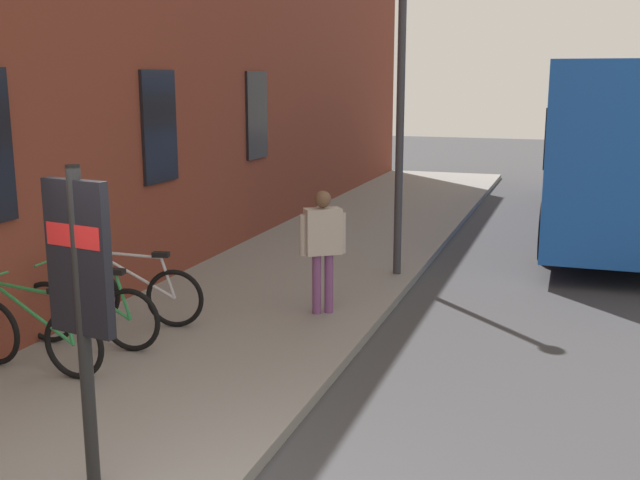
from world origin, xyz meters
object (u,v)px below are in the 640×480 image
Objects in this scene: bicycle_by_door at (134,294)px; street_lamp at (401,82)px; city_bus at (619,136)px; pedestrian_near_bus at (323,239)px; bicycle_end_of_row at (33,336)px; bicycle_mid_rack at (89,313)px; transit_info_sign at (80,279)px.

street_lamp is at bearing -35.36° from bicycle_by_door.
street_lamp is at bearing 149.31° from city_bus.
pedestrian_near_bus is at bearing -59.20° from bicycle_by_door.
bicycle_end_of_row and bicycle_mid_rack have the same top height.
bicycle_by_door is 0.17× the size of city_bus.
city_bus is (9.04, -5.77, 1.41)m from bicycle_by_door.
bicycle_mid_rack is at bearing 149.59° from street_lamp.
pedestrian_near_bus is (2.03, -2.08, 0.58)m from bicycle_mid_rack.
bicycle_mid_rack is 0.82m from bicycle_by_door.
pedestrian_near_bus is (2.85, -2.18, 0.58)m from bicycle_end_of_row.
pedestrian_near_bus is at bearing 168.89° from street_lamp.
bicycle_mid_rack is 3.37m from transit_info_sign.
bicycle_end_of_row is at bearing 174.59° from bicycle_by_door.
bicycle_end_of_row is 1.65m from bicycle_by_door.
bicycle_by_door is at bearing -5.41° from bicycle_end_of_row.
city_bus is 8.72m from pedestrian_near_bus.
pedestrian_near_bus is at bearing -3.05° from transit_info_sign.
transit_info_sign is at bearing 176.95° from pedestrian_near_bus.
transit_info_sign reaches higher than pedestrian_near_bus.
bicycle_mid_rack is 1.11× the size of pedestrian_near_bus.
street_lamp is at bearing -5.75° from transit_info_sign.
city_bus is at bearing -25.56° from pedestrian_near_bus.
street_lamp is (6.86, -0.69, 1.31)m from transit_info_sign.
pedestrian_near_bus is 0.33× the size of street_lamp.
transit_info_sign is 1.51× the size of pedestrian_near_bus.
bicycle_end_of_row is 0.36× the size of street_lamp.
pedestrian_near_bus is (1.21, -2.02, 0.58)m from bicycle_by_door.
transit_info_sign is at bearing -131.99° from bicycle_end_of_row.
transit_info_sign is at bearing -152.26° from bicycle_by_door.
transit_info_sign is (-2.56, -1.83, 1.21)m from bicycle_mid_rack.
bicycle_by_door is 0.36× the size of street_lamp.
transit_info_sign is at bearing 174.25° from street_lamp.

